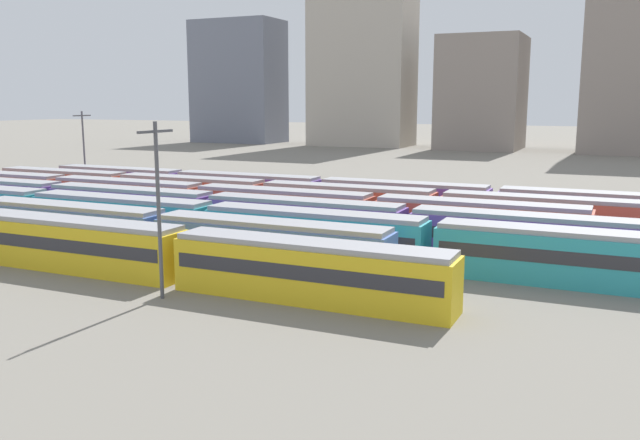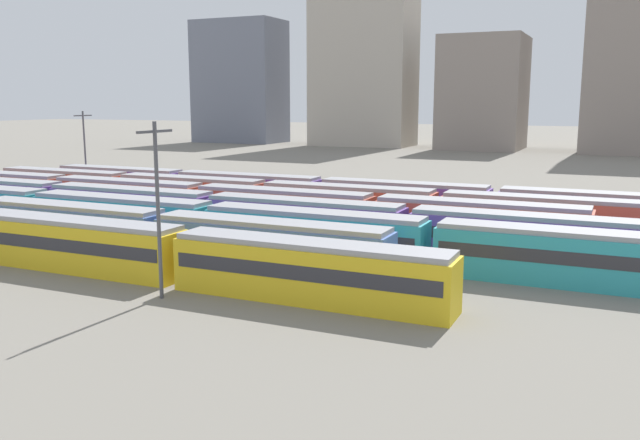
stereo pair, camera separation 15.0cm
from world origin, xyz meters
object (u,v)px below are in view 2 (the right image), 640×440
at_px(train_track_4, 201,202).
at_px(train_track_5, 347,204).
at_px(train_track_1, 69,226).
at_px(train_track_3, 409,229).
at_px(train_track_2, 432,245).
at_px(train_track_0, 74,244).
at_px(train_track_6, 321,194).
at_px(catenary_pole_1, 85,147).
at_px(catenary_pole_2, 158,203).

bearing_deg(train_track_4, train_track_5, 20.34).
height_order(train_track_1, train_track_3, same).
bearing_deg(train_track_2, train_track_0, -156.29).
bearing_deg(train_track_6, catenary_pole_1, 175.31).
relative_size(train_track_1, train_track_3, 0.50).
relative_size(train_track_0, train_track_6, 0.75).
bearing_deg(catenary_pole_1, catenary_pole_2, -42.11).
distance_m(train_track_5, catenary_pole_1, 42.97).
xyz_separation_m(train_track_3, train_track_6, (-14.79, 15.60, 0.00)).
distance_m(train_track_0, catenary_pole_2, 11.49).
height_order(train_track_2, train_track_6, same).
distance_m(train_track_0, train_track_3, 25.64).
distance_m(train_track_4, train_track_6, 13.66).
bearing_deg(train_track_5, train_track_3, -47.26).
relative_size(train_track_1, train_track_4, 0.75).
relative_size(train_track_2, catenary_pole_2, 10.33).
height_order(train_track_0, catenary_pole_2, catenary_pole_2).
bearing_deg(train_track_0, train_track_1, 137.17).
distance_m(train_track_1, train_track_5, 26.46).
height_order(train_track_5, train_track_6, same).
bearing_deg(train_track_3, train_track_4, 167.59).
height_order(train_track_0, catenary_pole_1, catenary_pole_1).
distance_m(train_track_5, catenary_pole_2, 29.55).
bearing_deg(catenary_pole_2, train_track_6, 97.71).
bearing_deg(catenary_pole_1, train_track_6, -4.69).
distance_m(train_track_3, train_track_6, 21.50).
bearing_deg(train_track_4, train_track_1, -98.47).
distance_m(train_track_1, catenary_pole_1, 38.93).
height_order(train_track_3, train_track_6, same).
relative_size(train_track_0, train_track_4, 0.75).
distance_m(train_track_2, train_track_6, 27.59).
bearing_deg(catenary_pole_1, train_track_4, -25.65).
bearing_deg(train_track_2, train_track_3, 122.65).
relative_size(train_track_0, train_track_1, 1.00).
xyz_separation_m(train_track_1, train_track_4, (2.32, 15.60, 0.00)).
height_order(train_track_2, train_track_3, same).
distance_m(catenary_pole_1, catenary_pole_2, 55.90).
distance_m(train_track_0, train_track_2, 25.87).
height_order(train_track_3, train_track_5, same).
height_order(train_track_4, catenary_pole_2, catenary_pole_2).
distance_m(train_track_2, train_track_5, 20.27).
xyz_separation_m(train_track_0, catenary_pole_2, (10.23, -3.26, 4.10)).
bearing_deg(train_track_4, train_track_2, -21.09).
distance_m(train_track_2, train_track_3, 6.18).
bearing_deg(train_track_3, train_track_5, 132.74).
relative_size(train_track_2, catenary_pole_1, 10.46).
xyz_separation_m(train_track_4, train_track_5, (14.03, 5.20, 0.00)).
bearing_deg(train_track_6, train_track_0, -100.11).
relative_size(catenary_pole_1, catenary_pole_2, 0.99).
distance_m(train_track_5, train_track_6, 7.34).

